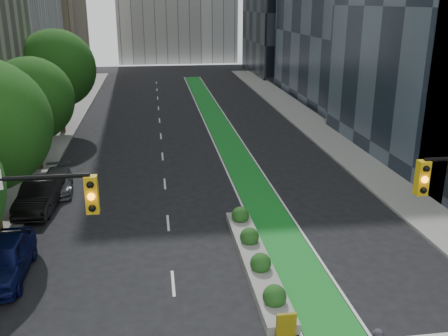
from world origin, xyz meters
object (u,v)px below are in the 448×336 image
object	(u,v)px
median_planter	(256,257)
parked_car_left_far	(58,181)
parked_car_left_near	(4,259)
parked_car_left_mid	(40,195)

from	to	relation	value
median_planter	parked_car_left_far	size ratio (longest dim) A/B	2.38
median_planter	parked_car_left_far	distance (m)	14.76
median_planter	parked_car_left_near	distance (m)	10.72
median_planter	parked_car_left_near	size ratio (longest dim) A/B	2.07
median_planter	parked_car_left_mid	world-z (taller)	parked_car_left_mid
parked_car_left_near	parked_car_left_mid	xyz separation A→B (m)	(0.00, 7.43, -0.00)
parked_car_left_near	parked_car_left_mid	size ratio (longest dim) A/B	0.97
parked_car_left_near	parked_car_left_far	xyz separation A→B (m)	(0.47, 10.16, -0.22)
median_planter	parked_car_left_near	xyz separation A→B (m)	(-10.70, 0.47, 0.47)
parked_car_left_mid	parked_car_left_far	xyz separation A→B (m)	(0.47, 2.73, -0.21)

